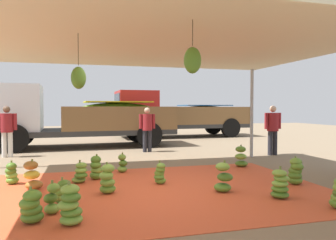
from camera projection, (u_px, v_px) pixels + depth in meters
The scene contains 23 objects.
ground_plane at pixel (134, 164), 9.07m from camera, with size 40.00×40.00×0.00m, color #7F6B51.
tarp_orange at pixel (158, 190), 6.17m from camera, with size 6.40×4.47×0.01m, color #D1512D.
tent_canopy at pixel (159, 43), 5.97m from camera, with size 8.00×7.00×2.82m.
banana_bunch_0 at pixel (223, 178), 6.02m from camera, with size 0.37×0.37×0.58m.
banana_bunch_1 at pixel (12, 174), 6.62m from camera, with size 0.32×0.32×0.48m.
banana_bunch_2 at pixel (160, 174), 6.63m from camera, with size 0.31×0.30×0.48m.
banana_bunch_3 at pixel (122, 164), 7.83m from camera, with size 0.32×0.31×0.48m.
banana_bunch_4 at pixel (80, 173), 6.72m from camera, with size 0.42×0.40×0.48m.
banana_bunch_5 at pixel (70, 206), 4.33m from camera, with size 0.41×0.39×0.58m.
banana_bunch_6 at pixel (241, 157), 8.56m from camera, with size 0.41×0.41×0.58m.
banana_bunch_7 at pixel (31, 207), 4.37m from camera, with size 0.42×0.42×0.50m.
banana_bunch_8 at pixel (52, 200), 4.78m from camera, with size 0.31×0.31×0.49m.
banana_bunch_10 at pixel (96, 168), 7.06m from camera, with size 0.36×0.37×0.55m.
banana_bunch_11 at pixel (280, 185), 5.61m from camera, with size 0.41×0.38×0.55m.
banana_bunch_12 at pixel (32, 176), 6.21m from camera, with size 0.43×0.42×0.58m.
banana_bunch_13 at pixel (107, 180), 5.89m from camera, with size 0.38×0.39×0.57m.
banana_bunch_14 at pixel (62, 193), 5.24m from camera, with size 0.38×0.37×0.44m.
banana_bunch_15 at pixel (295, 172), 6.59m from camera, with size 0.39×0.38×0.57m.
cargo_truck_main at pixel (76, 117), 12.88m from camera, with size 7.17×2.81×2.40m.
cargo_truck_far at pixel (176, 115), 17.33m from camera, with size 6.95×2.64×2.40m.
worker_0 at pixel (7, 127), 10.24m from camera, with size 0.59×0.36×1.61m.
worker_1 at pixel (273, 126), 10.70m from camera, with size 0.60×0.36×1.63m.
worker_2 at pixel (147, 126), 11.46m from camera, with size 0.57×0.35×1.56m.
Camera 1 is at (-1.40, -5.95, 1.56)m, focal length 34.93 mm.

